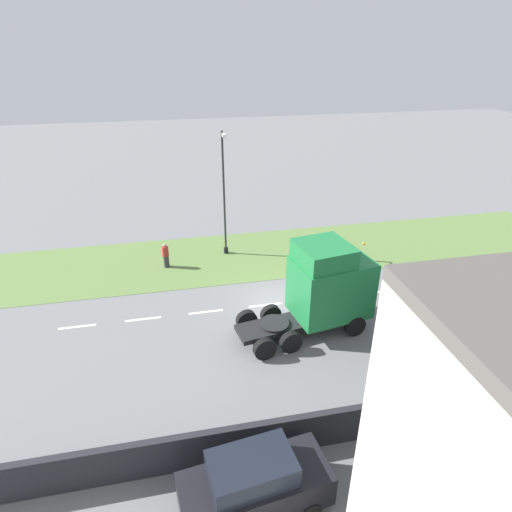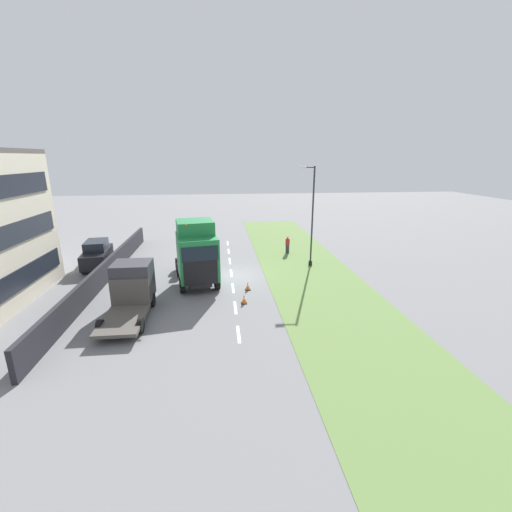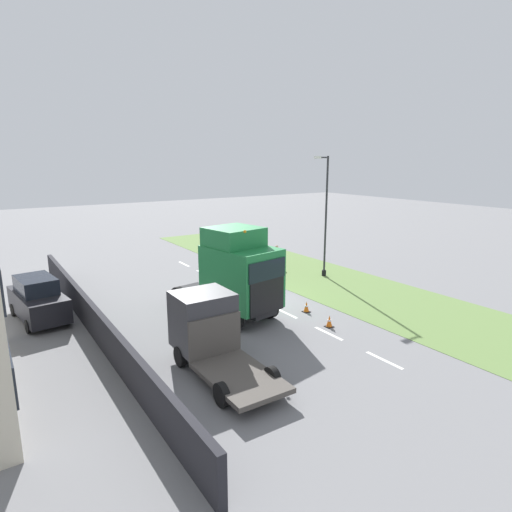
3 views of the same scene
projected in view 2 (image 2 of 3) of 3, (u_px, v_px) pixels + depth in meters
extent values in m
plane|color=slate|center=(232.00, 276.00, 25.84)|extent=(120.00, 120.00, 0.00)
cube|color=#607F42|center=(309.00, 273.00, 26.46)|extent=(7.00, 44.00, 0.01)
cube|color=white|center=(228.00, 243.00, 35.68)|extent=(0.16, 1.80, 0.00)
cube|color=white|center=(229.00, 251.00, 32.62)|extent=(0.16, 1.80, 0.00)
cube|color=white|center=(230.00, 261.00, 29.57)|extent=(0.16, 1.80, 0.00)
cube|color=white|center=(231.00, 273.00, 26.51)|extent=(0.16, 1.80, 0.00)
cube|color=white|center=(233.00, 288.00, 23.46)|extent=(0.16, 1.80, 0.00)
cube|color=white|center=(235.00, 308.00, 20.40)|extent=(0.16, 1.80, 0.00)
cube|color=white|center=(239.00, 334.00, 17.34)|extent=(0.16, 1.80, 0.00)
cube|color=#232328|center=(107.00, 271.00, 24.70)|extent=(0.25, 24.00, 1.52)
cube|color=#1E232D|center=(30.00, 273.00, 21.06)|extent=(0.08, 7.72, 1.24)
cube|color=#1E232D|center=(22.00, 231.00, 20.32)|extent=(0.08, 7.72, 1.24)
cube|color=#1E232D|center=(13.00, 185.00, 19.58)|extent=(0.08, 7.72, 1.24)
cube|color=black|center=(196.00, 271.00, 24.89)|extent=(2.46, 6.60, 0.24)
cube|color=#1E7A3D|center=(197.00, 256.00, 23.12)|extent=(3.08, 3.93, 2.86)
cube|color=black|center=(201.00, 273.00, 21.63)|extent=(2.12, 0.42, 1.60)
cube|color=black|center=(200.00, 254.00, 21.28)|extent=(2.24, 0.44, 0.92)
cube|color=#1E7A3D|center=(195.00, 227.00, 23.09)|extent=(2.75, 2.68, 0.90)
sphere|color=orange|center=(186.00, 224.00, 21.28)|extent=(0.14, 0.14, 0.14)
cylinder|color=black|center=(194.00, 263.00, 26.18)|extent=(1.60, 1.60, 0.12)
cylinder|color=black|center=(217.00, 282.00, 23.15)|extent=(0.49, 1.08, 1.04)
cylinder|color=black|center=(182.00, 285.00, 22.54)|extent=(0.49, 1.08, 1.04)
cylinder|color=black|center=(210.00, 267.00, 26.28)|extent=(0.49, 1.08, 1.04)
cylinder|color=black|center=(179.00, 270.00, 25.67)|extent=(0.49, 1.08, 1.04)
cylinder|color=black|center=(207.00, 262.00, 27.48)|extent=(0.49, 1.08, 1.04)
cylinder|color=black|center=(178.00, 265.00, 26.86)|extent=(0.49, 1.08, 1.04)
cube|color=#333338|center=(133.00, 280.00, 20.07)|extent=(2.15, 1.92, 2.19)
cube|color=black|center=(136.00, 268.00, 20.88)|extent=(1.89, 0.05, 0.79)
cube|color=#4C4742|center=(123.00, 320.00, 17.79)|extent=(2.16, 3.56, 0.18)
cube|color=#4C4742|center=(130.00, 292.00, 19.20)|extent=(2.15, 0.11, 1.53)
cylinder|color=black|center=(118.00, 301.00, 20.33)|extent=(0.24, 0.80, 0.80)
cylinder|color=black|center=(152.00, 300.00, 20.53)|extent=(0.24, 0.80, 0.80)
cylinder|color=black|center=(100.00, 327.00, 17.19)|extent=(0.24, 0.80, 0.80)
cylinder|color=black|center=(141.00, 325.00, 17.39)|extent=(0.24, 0.80, 0.80)
cube|color=black|center=(97.00, 257.00, 27.79)|extent=(2.37, 4.68, 1.14)
cube|color=black|center=(96.00, 245.00, 27.63)|extent=(1.84, 2.64, 0.76)
cylinder|color=black|center=(106.00, 268.00, 26.77)|extent=(0.28, 0.66, 0.64)
cylinder|color=black|center=(83.00, 269.00, 26.38)|extent=(0.28, 0.66, 0.64)
cylinder|color=black|center=(112.00, 257.00, 29.49)|extent=(0.28, 0.66, 0.64)
cylinder|color=black|center=(91.00, 259.00, 29.10)|extent=(0.28, 0.66, 0.64)
cylinder|color=black|center=(310.00, 263.00, 28.27)|extent=(0.29, 0.29, 0.40)
cylinder|color=#2D2D33|center=(312.00, 218.00, 27.22)|extent=(0.13, 0.13, 8.00)
cylinder|color=#2D2D33|center=(309.00, 167.00, 26.08)|extent=(0.90, 0.09, 0.09)
cube|color=silver|center=(303.00, 167.00, 26.04)|extent=(0.44, 0.20, 0.16)
cylinder|color=#333338|center=(287.00, 249.00, 31.83)|extent=(0.34, 0.34, 0.78)
cylinder|color=#B22626|center=(288.00, 242.00, 31.64)|extent=(0.39, 0.39, 0.62)
sphere|color=tan|center=(288.00, 238.00, 31.52)|extent=(0.21, 0.21, 0.21)
cube|color=black|center=(244.00, 303.00, 21.00)|extent=(0.36, 0.36, 0.03)
cone|color=orange|center=(244.00, 299.00, 20.92)|extent=(0.28, 0.28, 0.55)
cylinder|color=white|center=(244.00, 298.00, 20.91)|extent=(0.17, 0.17, 0.07)
cube|color=black|center=(248.00, 290.00, 23.12)|extent=(0.36, 0.36, 0.03)
cone|color=orange|center=(248.00, 286.00, 23.04)|extent=(0.28, 0.28, 0.55)
cylinder|color=white|center=(248.00, 285.00, 23.04)|extent=(0.17, 0.17, 0.07)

